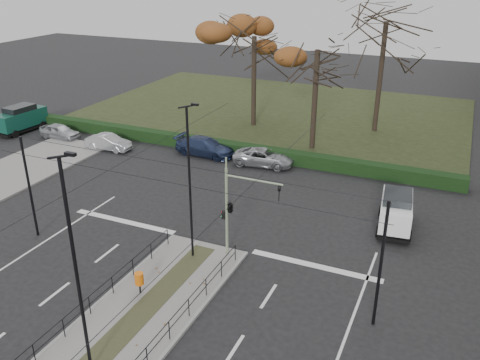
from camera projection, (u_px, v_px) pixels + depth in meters
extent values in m
plane|color=black|center=(161.00, 295.00, 24.14)|extent=(140.00, 140.00, 0.00)
cube|color=slate|center=(130.00, 326.00, 22.02)|extent=(4.40, 15.00, 0.14)
cube|color=black|center=(276.00, 111.00, 53.15)|extent=(38.00, 26.00, 0.10)
cube|color=black|center=(220.00, 146.00, 41.75)|extent=(38.00, 1.00, 1.00)
cylinder|color=black|center=(168.00, 237.00, 28.02)|extent=(0.04, 0.04, 0.90)
cylinder|color=black|center=(235.00, 253.00, 26.49)|extent=(0.04, 0.04, 0.90)
cylinder|color=black|center=(88.00, 297.00, 22.31)|extent=(0.04, 13.20, 0.04)
cylinder|color=black|center=(169.00, 322.00, 20.79)|extent=(0.04, 13.20, 0.04)
cylinder|color=black|center=(29.00, 188.00, 28.18)|extent=(0.14, 0.14, 6.00)
cylinder|color=black|center=(381.00, 266.00, 21.05)|extent=(0.14, 0.14, 6.00)
cylinder|color=black|center=(166.00, 182.00, 22.77)|extent=(20.00, 0.02, 0.02)
cylinder|color=black|center=(188.00, 166.00, 24.45)|extent=(20.00, 0.02, 0.02)
cylinder|color=black|center=(58.00, 198.00, 21.64)|extent=(0.02, 34.00, 0.02)
cylinder|color=black|center=(204.00, 231.00, 19.04)|extent=(0.02, 34.00, 0.02)
cylinder|color=gray|center=(227.00, 212.00, 26.37)|extent=(0.15, 0.15, 4.93)
cylinder|color=gray|center=(254.00, 180.00, 24.97)|extent=(3.03, 0.09, 0.09)
imported|color=black|center=(279.00, 193.00, 24.66)|extent=(0.15, 0.18, 0.85)
imported|color=black|center=(230.00, 206.00, 26.14)|extent=(0.48, 1.90, 0.76)
cube|color=black|center=(224.00, 215.00, 26.51)|extent=(0.21, 0.15, 0.47)
sphere|color=#FF0C0C|center=(222.00, 212.00, 26.48)|extent=(0.10, 0.10, 0.10)
sphere|color=#0CE533|center=(222.00, 216.00, 26.59)|extent=(0.10, 0.10, 0.10)
cylinder|color=black|center=(140.00, 288.00, 23.97)|extent=(0.09, 0.09, 0.53)
cylinder|color=orange|center=(139.00, 279.00, 23.75)|extent=(0.43, 0.43, 0.59)
cylinder|color=black|center=(77.00, 273.00, 17.86)|extent=(0.13, 0.13, 8.79)
cube|color=black|center=(70.00, 154.00, 15.84)|extent=(0.38, 0.15, 0.11)
cylinder|color=black|center=(190.00, 186.00, 25.46)|extent=(0.12, 0.12, 8.18)
cube|color=black|center=(195.00, 104.00, 23.59)|extent=(0.36, 0.14, 0.10)
imported|color=#A6A8AD|center=(60.00, 131.00, 44.88)|extent=(3.91, 1.69, 1.31)
imported|color=#A6A8AD|center=(109.00, 142.00, 42.25)|extent=(3.95, 1.50, 1.28)
imported|color=#212D4E|center=(205.00, 147.00, 41.04)|extent=(5.11, 2.29, 1.45)
imported|color=#A6A8AD|center=(264.00, 157.00, 39.06)|extent=(4.87, 2.68, 1.29)
cube|color=white|center=(396.00, 210.00, 29.69)|extent=(2.16, 4.26, 1.33)
cube|color=black|center=(398.00, 198.00, 29.38)|extent=(1.82, 2.41, 0.62)
cube|color=black|center=(394.00, 223.00, 30.04)|extent=(2.20, 4.34, 0.18)
cylinder|color=black|center=(409.00, 236.00, 28.61)|extent=(0.29, 0.68, 0.66)
cylinder|color=black|center=(378.00, 231.00, 29.09)|extent=(0.29, 0.68, 0.66)
cylinder|color=black|center=(410.00, 215.00, 30.97)|extent=(0.29, 0.68, 0.66)
cylinder|color=black|center=(381.00, 211.00, 31.45)|extent=(0.29, 0.68, 0.66)
cube|color=#0D3D30|center=(21.00, 119.00, 46.48)|extent=(2.08, 4.80, 1.44)
cube|color=black|center=(20.00, 109.00, 46.14)|extent=(1.78, 2.69, 0.67)
cube|color=black|center=(23.00, 128.00, 46.85)|extent=(2.13, 4.89, 0.18)
cylinder|color=black|center=(15.00, 134.00, 45.22)|extent=(0.27, 0.67, 0.66)
cylinder|color=black|center=(2.00, 131.00, 45.97)|extent=(0.27, 0.67, 0.66)
cylinder|color=black|center=(43.00, 125.00, 47.71)|extent=(0.27, 0.67, 0.66)
cylinder|color=black|center=(30.00, 122.00, 48.46)|extent=(0.27, 0.67, 0.66)
cylinder|color=black|center=(254.00, 82.00, 46.88)|extent=(0.44, 0.44, 8.23)
ellipsoid|color=brown|center=(254.00, 36.00, 45.23)|extent=(8.82, 8.82, 5.17)
cylinder|color=black|center=(380.00, 78.00, 44.99)|extent=(0.44, 0.44, 9.69)
cylinder|color=black|center=(315.00, 101.00, 41.05)|extent=(0.44, 0.44, 8.08)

